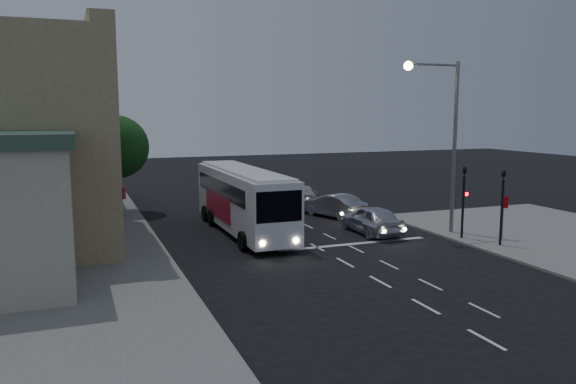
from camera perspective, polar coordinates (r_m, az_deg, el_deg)
name	(u,v)px	position (r m, az deg, el deg)	size (l,w,h in m)	color
ground	(335,257)	(25.69, 4.81, -6.61)	(120.00, 120.00, 0.00)	black
sidewalk_far	(32,242)	(31.09, -24.53, -4.63)	(12.00, 50.00, 0.12)	slate
road_markings	(330,240)	(29.13, 4.25, -4.84)	(8.00, 30.55, 0.01)	silver
tour_bus	(243,198)	(30.52, -4.58, -0.64)	(2.71, 11.43, 3.50)	white
car_suv	(372,219)	(30.64, 8.51, -2.77)	(1.85, 4.59, 1.56)	silver
car_sedan_a	(333,205)	(35.25, 4.63, -1.36)	(1.56, 4.46, 1.47)	#A1A2AB
car_sedan_b	(302,196)	(39.32, 1.40, -0.38)	(2.03, 4.98, 1.45)	silver
traffic_signal_main	(464,194)	(29.89, 17.43, -0.15)	(0.25, 0.35, 4.10)	black
traffic_signal_side	(502,198)	(28.85, 20.96, -0.60)	(0.18, 0.15, 4.10)	black
regulatory_sign	(504,211)	(30.34, 21.07, -1.77)	(0.45, 0.12, 2.20)	slate
streetlight	(445,127)	(30.59, 15.65, 6.34)	(3.32, 0.44, 9.00)	slate
main_building	(4,141)	(30.52, -26.89, 4.68)	(10.12, 12.00, 11.00)	#877953
low_building_north	(32,158)	(42.53, -24.55, 3.15)	(9.40, 9.40, 6.50)	tan
street_tree	(117,144)	(37.51, -16.98, 4.66)	(4.00, 4.00, 6.20)	black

